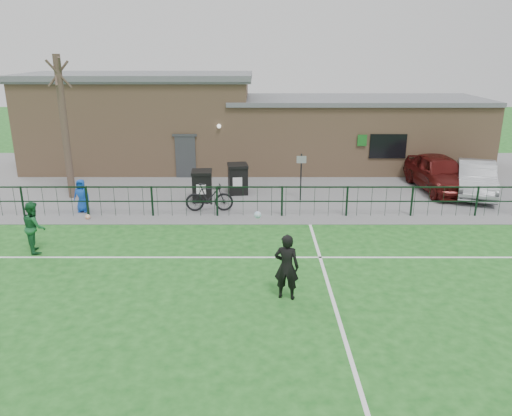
{
  "coord_description": "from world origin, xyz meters",
  "views": [
    {
      "loc": [
        0.01,
        -10.32,
        6.26
      ],
      "look_at": [
        0.0,
        5.0,
        1.3
      ],
      "focal_mm": 35.0,
      "sensor_mm": 36.0,
      "label": 1
    }
  ],
  "objects_px": {
    "sign_post": "(301,177)",
    "outfield_player": "(34,227)",
    "car_maroon": "(439,173)",
    "spectator_child": "(82,196)",
    "wheelie_bin_left": "(202,186)",
    "ball_ground": "(88,217)",
    "bicycle_d": "(209,197)",
    "car_silver": "(476,178)",
    "bare_tree": "(65,129)",
    "wheelie_bin_right": "(238,180)"
  },
  "relations": [
    {
      "from": "sign_post",
      "to": "outfield_player",
      "type": "bearing_deg",
      "value": -147.98
    },
    {
      "from": "car_maroon",
      "to": "spectator_child",
      "type": "bearing_deg",
      "value": -172.43
    },
    {
      "from": "wheelie_bin_left",
      "to": "spectator_child",
      "type": "xyz_separation_m",
      "value": [
        -4.6,
        -1.55,
        0.05
      ]
    },
    {
      "from": "spectator_child",
      "to": "ball_ground",
      "type": "relative_size",
      "value": 6.6
    },
    {
      "from": "car_maroon",
      "to": "outfield_player",
      "type": "distance_m",
      "value": 16.91
    },
    {
      "from": "spectator_child",
      "to": "bicycle_d",
      "type": "bearing_deg",
      "value": 3.21
    },
    {
      "from": "bicycle_d",
      "to": "ball_ground",
      "type": "height_order",
      "value": "bicycle_d"
    },
    {
      "from": "car_silver",
      "to": "car_maroon",
      "type": "bearing_deg",
      "value": 174.09
    },
    {
      "from": "car_silver",
      "to": "bare_tree",
      "type": "bearing_deg",
      "value": -159.3
    },
    {
      "from": "spectator_child",
      "to": "wheelie_bin_right",
      "type": "bearing_deg",
      "value": 25.95
    },
    {
      "from": "wheelie_bin_right",
      "to": "bicycle_d",
      "type": "bearing_deg",
      "value": -119.48
    },
    {
      "from": "ball_ground",
      "to": "wheelie_bin_left",
      "type": "bearing_deg",
      "value": 30.76
    },
    {
      "from": "car_maroon",
      "to": "wheelie_bin_left",
      "type": "bearing_deg",
      "value": -175.59
    },
    {
      "from": "outfield_player",
      "to": "bare_tree",
      "type": "bearing_deg",
      "value": -19.07
    },
    {
      "from": "wheelie_bin_left",
      "to": "ball_ground",
      "type": "distance_m",
      "value": 4.83
    },
    {
      "from": "car_silver",
      "to": "spectator_child",
      "type": "distance_m",
      "value": 16.77
    },
    {
      "from": "bare_tree",
      "to": "car_maroon",
      "type": "relative_size",
      "value": 1.26
    },
    {
      "from": "sign_post",
      "to": "car_silver",
      "type": "bearing_deg",
      "value": 6.41
    },
    {
      "from": "car_maroon",
      "to": "outfield_player",
      "type": "height_order",
      "value": "outfield_player"
    },
    {
      "from": "wheelie_bin_right",
      "to": "outfield_player",
      "type": "xyz_separation_m",
      "value": [
        -6.23,
        -6.63,
        0.19
      ]
    },
    {
      "from": "wheelie_bin_right",
      "to": "car_silver",
      "type": "distance_m",
      "value": 10.51
    },
    {
      "from": "bare_tree",
      "to": "spectator_child",
      "type": "xyz_separation_m",
      "value": [
        1.12,
        -1.99,
        -2.32
      ]
    },
    {
      "from": "wheelie_bin_left",
      "to": "wheelie_bin_right",
      "type": "height_order",
      "value": "wheelie_bin_right"
    },
    {
      "from": "bicycle_d",
      "to": "wheelie_bin_right",
      "type": "bearing_deg",
      "value": -24.47
    },
    {
      "from": "outfield_player",
      "to": "car_silver",
      "type": "bearing_deg",
      "value": -97.08
    },
    {
      "from": "wheelie_bin_left",
      "to": "ball_ground",
      "type": "height_order",
      "value": "wheelie_bin_left"
    },
    {
      "from": "sign_post",
      "to": "spectator_child",
      "type": "relative_size",
      "value": 1.53
    },
    {
      "from": "wheelie_bin_right",
      "to": "bicycle_d",
      "type": "relative_size",
      "value": 0.66
    },
    {
      "from": "car_maroon",
      "to": "ball_ground",
      "type": "bearing_deg",
      "value": -168.75
    },
    {
      "from": "bare_tree",
      "to": "sign_post",
      "type": "bearing_deg",
      "value": -2.23
    },
    {
      "from": "wheelie_bin_left",
      "to": "bicycle_d",
      "type": "bearing_deg",
      "value": -76.97
    },
    {
      "from": "wheelie_bin_left",
      "to": "car_silver",
      "type": "xyz_separation_m",
      "value": [
        11.99,
        0.93,
        0.12
      ]
    },
    {
      "from": "bare_tree",
      "to": "wheelie_bin_right",
      "type": "bearing_deg",
      "value": 5.18
    },
    {
      "from": "car_silver",
      "to": "ball_ground",
      "type": "relative_size",
      "value": 22.15
    },
    {
      "from": "car_silver",
      "to": "ball_ground",
      "type": "bearing_deg",
      "value": -149.03
    },
    {
      "from": "bare_tree",
      "to": "sign_post",
      "type": "xyz_separation_m",
      "value": [
        9.9,
        -0.39,
        -1.98
      ]
    },
    {
      "from": "sign_post",
      "to": "wheelie_bin_right",
      "type": "bearing_deg",
      "value": 159.05
    },
    {
      "from": "bare_tree",
      "to": "spectator_child",
      "type": "bearing_deg",
      "value": -60.62
    },
    {
      "from": "outfield_player",
      "to": "ball_ground",
      "type": "distance_m",
      "value": 3.23
    },
    {
      "from": "car_silver",
      "to": "bicycle_d",
      "type": "relative_size",
      "value": 2.33
    },
    {
      "from": "car_maroon",
      "to": "sign_post",
      "type": "bearing_deg",
      "value": -170.64
    },
    {
      "from": "wheelie_bin_left",
      "to": "sign_post",
      "type": "xyz_separation_m",
      "value": [
        4.18,
        0.05,
        0.4
      ]
    },
    {
      "from": "car_maroon",
      "to": "spectator_child",
      "type": "distance_m",
      "value": 15.5
    },
    {
      "from": "bare_tree",
      "to": "car_maroon",
      "type": "distance_m",
      "value": 16.48
    },
    {
      "from": "car_silver",
      "to": "outfield_player",
      "type": "distance_m",
      "value": 17.95
    },
    {
      "from": "ball_ground",
      "to": "car_silver",
      "type": "bearing_deg",
      "value": 11.85
    },
    {
      "from": "wheelie_bin_left",
      "to": "car_silver",
      "type": "distance_m",
      "value": 12.02
    },
    {
      "from": "sign_post",
      "to": "bicycle_d",
      "type": "xyz_separation_m",
      "value": [
        -3.75,
        -1.54,
        -0.43
      ]
    },
    {
      "from": "bare_tree",
      "to": "bicycle_d",
      "type": "distance_m",
      "value": 6.88
    },
    {
      "from": "car_silver",
      "to": "spectator_child",
      "type": "relative_size",
      "value": 3.36
    }
  ]
}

